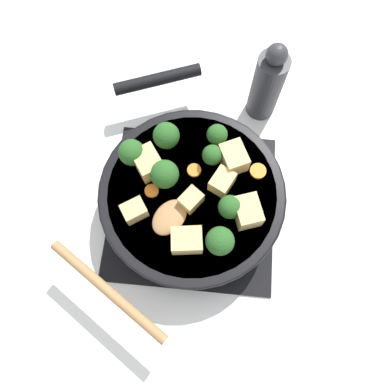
# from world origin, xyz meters

# --- Properties ---
(ground_plane) EXTENTS (2.40, 2.40, 0.00)m
(ground_plane) POSITION_xyz_m (0.00, 0.00, 0.00)
(ground_plane) COLOR white
(front_burner_grate) EXTENTS (0.31, 0.31, 0.03)m
(front_burner_grate) POSITION_xyz_m (0.00, 0.00, 0.01)
(front_burner_grate) COLOR black
(front_burner_grate) RESTS_ON ground_plane
(skillet_pan) EXTENTS (0.33, 0.43, 0.06)m
(skillet_pan) POSITION_xyz_m (0.00, -0.00, 0.06)
(skillet_pan) COLOR black
(skillet_pan) RESTS_ON front_burner_grate
(wooden_spoon) EXTENTS (0.22, 0.24, 0.02)m
(wooden_spoon) POSITION_xyz_m (0.08, 0.12, 0.10)
(wooden_spoon) COLOR #A87A4C
(wooden_spoon) RESTS_ON skillet_pan
(tofu_cube_center_large) EXTENTS (0.05, 0.06, 0.04)m
(tofu_cube_center_large) POSITION_xyz_m (-0.09, 0.03, 0.11)
(tofu_cube_center_large) COLOR #DBB770
(tofu_cube_center_large) RESTS_ON skillet_pan
(tofu_cube_near_handle) EXTENTS (0.06, 0.06, 0.04)m
(tofu_cube_near_handle) POSITION_xyz_m (0.08, -0.04, 0.11)
(tofu_cube_near_handle) COLOR #DBB770
(tofu_cube_near_handle) RESTS_ON skillet_pan
(tofu_cube_east_chunk) EXTENTS (0.05, 0.05, 0.03)m
(tofu_cube_east_chunk) POSITION_xyz_m (-0.05, -0.02, 0.10)
(tofu_cube_east_chunk) COLOR #DBB770
(tofu_cube_east_chunk) RESTS_ON skillet_pan
(tofu_cube_west_chunk) EXTENTS (0.05, 0.04, 0.04)m
(tofu_cube_west_chunk) POSITION_xyz_m (0.00, 0.09, 0.11)
(tofu_cube_west_chunk) COLOR #DBB770
(tofu_cube_west_chunk) RESTS_ON skillet_pan
(tofu_cube_back_piece) EXTENTS (0.06, 0.06, 0.04)m
(tofu_cube_back_piece) POSITION_xyz_m (-0.06, -0.06, 0.11)
(tofu_cube_back_piece) COLOR #DBB770
(tofu_cube_back_piece) RESTS_ON skillet_pan
(tofu_cube_front_piece) EXTENTS (0.05, 0.05, 0.03)m
(tofu_cube_front_piece) POSITION_xyz_m (0.09, 0.05, 0.10)
(tofu_cube_front_piece) COLOR #DBB770
(tofu_cube_front_piece) RESTS_ON skillet_pan
(tofu_cube_mid_small) EXTENTS (0.04, 0.05, 0.03)m
(tofu_cube_mid_small) POSITION_xyz_m (0.00, 0.02, 0.10)
(tofu_cube_mid_small) COLOR #DBB770
(tofu_cube_mid_small) RESTS_ON skillet_pan
(broccoli_floret_near_spoon) EXTENTS (0.04, 0.04, 0.05)m
(broccoli_floret_near_spoon) POSITION_xyz_m (0.11, -0.05, 0.12)
(broccoli_floret_near_spoon) COLOR #709956
(broccoli_floret_near_spoon) RESTS_ON skillet_pan
(broccoli_floret_center_top) EXTENTS (0.05, 0.05, 0.05)m
(broccoli_floret_center_top) POSITION_xyz_m (0.05, -0.09, 0.12)
(broccoli_floret_center_top) COLOR #709956
(broccoli_floret_center_top) RESTS_ON skillet_pan
(broccoli_floret_east_rim) EXTENTS (0.04, 0.04, 0.04)m
(broccoli_floret_east_rim) POSITION_xyz_m (-0.03, -0.10, 0.11)
(broccoli_floret_east_rim) COLOR #709956
(broccoli_floret_east_rim) RESTS_ON skillet_pan
(broccoli_floret_west_rim) EXTENTS (0.05, 0.05, 0.05)m
(broccoli_floret_west_rim) POSITION_xyz_m (0.05, -0.02, 0.12)
(broccoli_floret_west_rim) COLOR #709956
(broccoli_floret_west_rim) RESTS_ON skillet_pan
(broccoli_floret_north_edge) EXTENTS (0.05, 0.05, 0.05)m
(broccoli_floret_north_edge) POSITION_xyz_m (-0.05, 0.09, 0.12)
(broccoli_floret_north_edge) COLOR #709956
(broccoli_floret_north_edge) RESTS_ON skillet_pan
(broccoli_floret_south_cluster) EXTENTS (0.04, 0.04, 0.05)m
(broccoli_floret_south_cluster) POSITION_xyz_m (-0.06, 0.03, 0.11)
(broccoli_floret_south_cluster) COLOR #709956
(broccoli_floret_south_cluster) RESTS_ON skillet_pan
(broccoli_floret_mid_floret) EXTENTS (0.04, 0.04, 0.04)m
(broccoli_floret_mid_floret) POSITION_xyz_m (-0.03, -0.06, 0.11)
(broccoli_floret_mid_floret) COLOR #709956
(broccoli_floret_mid_floret) RESTS_ON skillet_pan
(carrot_slice_orange_thin) EXTENTS (0.02, 0.02, 0.01)m
(carrot_slice_orange_thin) POSITION_xyz_m (0.00, -0.04, 0.09)
(carrot_slice_orange_thin) COLOR orange
(carrot_slice_orange_thin) RESTS_ON skillet_pan
(carrot_slice_near_center) EXTENTS (0.02, 0.02, 0.01)m
(carrot_slice_near_center) POSITION_xyz_m (0.07, 0.01, 0.09)
(carrot_slice_near_center) COLOR orange
(carrot_slice_near_center) RESTS_ON skillet_pan
(carrot_slice_edge_slice) EXTENTS (0.03, 0.03, 0.01)m
(carrot_slice_edge_slice) POSITION_xyz_m (-0.11, -0.05, 0.09)
(carrot_slice_edge_slice) COLOR orange
(carrot_slice_edge_slice) RESTS_ON skillet_pan
(pepper_mill) EXTENTS (0.06, 0.06, 0.19)m
(pepper_mill) POSITION_xyz_m (-0.12, -0.23, 0.09)
(pepper_mill) COLOR #333338
(pepper_mill) RESTS_ON ground_plane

